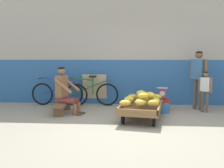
{
  "coord_description": "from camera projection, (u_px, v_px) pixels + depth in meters",
  "views": [
    {
      "loc": [
        -0.03,
        -4.52,
        1.37
      ],
      "look_at": [
        -0.46,
        1.21,
        0.75
      ],
      "focal_mm": 39.73,
      "sensor_mm": 36.0,
      "label": 1
    }
  ],
  "objects": [
    {
      "name": "ground_plane",
      "position": [
        131.0,
        131.0,
        4.63
      ],
      "size": [
        80.0,
        80.0,
        0.0
      ],
      "primitive_type": "plane",
      "color": "gray"
    },
    {
      "name": "back_wall",
      "position": [
        132.0,
        47.0,
        7.26
      ],
      "size": [
        16.0,
        0.3,
        3.33
      ],
      "color": "#2D609E",
      "rests_on": "ground"
    },
    {
      "name": "banana_cart",
      "position": [
        142.0,
        109.0,
        5.49
      ],
      "size": [
        1.08,
        1.57,
        0.36
      ],
      "color": "brown",
      "rests_on": "ground"
    },
    {
      "name": "banana_pile",
      "position": [
        142.0,
        98.0,
        5.51
      ],
      "size": [
        1.03,
        1.13,
        0.26
      ],
      "color": "yellow",
      "rests_on": "banana_cart"
    },
    {
      "name": "low_bench",
      "position": [
        62.0,
        105.0,
        6.1
      ],
      "size": [
        0.36,
        1.12,
        0.27
      ],
      "color": "brown",
      "rests_on": "ground"
    },
    {
      "name": "vendor_seated",
      "position": [
        65.0,
        90.0,
        6.03
      ],
      "size": [
        0.73,
        0.58,
        1.14
      ],
      "color": "brown",
      "rests_on": "ground"
    },
    {
      "name": "plastic_crate",
      "position": [
        162.0,
        105.0,
        6.43
      ],
      "size": [
        0.36,
        0.28,
        0.3
      ],
      "color": "red",
      "rests_on": "ground"
    },
    {
      "name": "weighing_scale",
      "position": [
        162.0,
        93.0,
        6.4
      ],
      "size": [
        0.3,
        0.3,
        0.29
      ],
      "color": "#28282D",
      "rests_on": "plastic_crate"
    },
    {
      "name": "bicycle_near_left",
      "position": [
        59.0,
        93.0,
        7.04
      ],
      "size": [
        1.66,
        0.48,
        0.86
      ],
      "color": "black",
      "rests_on": "ground"
    },
    {
      "name": "bicycle_far_left",
      "position": [
        89.0,
        93.0,
        7.07
      ],
      "size": [
        1.66,
        0.48,
        0.86
      ],
      "color": "black",
      "rests_on": "ground"
    },
    {
      "name": "sign_board",
      "position": [
        95.0,
        89.0,
        7.28
      ],
      "size": [
        0.7,
        0.22,
        0.88
      ],
      "color": "#C6B289",
      "rests_on": "ground"
    },
    {
      "name": "customer_adult",
      "position": [
        198.0,
        73.0,
        6.45
      ],
      "size": [
        0.36,
        0.4,
        1.53
      ],
      "color": "brown",
      "rests_on": "ground"
    },
    {
      "name": "customer_child",
      "position": [
        205.0,
        87.0,
        6.15
      ],
      "size": [
        0.28,
        0.23,
        1.02
      ],
      "color": "brown",
      "rests_on": "ground"
    },
    {
      "name": "shopping_bag",
      "position": [
        165.0,
        109.0,
        6.07
      ],
      "size": [
        0.18,
        0.12,
        0.24
      ],
      "primitive_type": "cube",
      "color": "#3370B7",
      "rests_on": "ground"
    }
  ]
}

